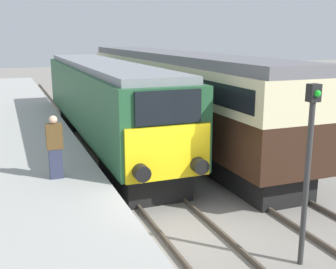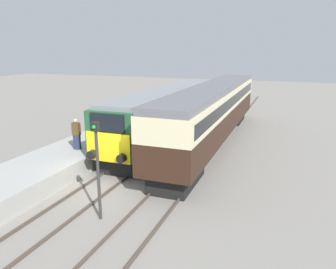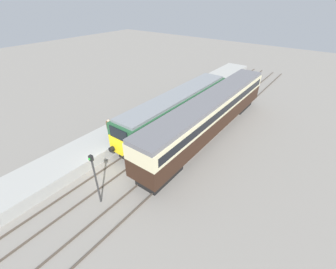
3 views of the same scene
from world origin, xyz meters
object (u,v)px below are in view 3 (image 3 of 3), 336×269
passenger_carriage (211,112)px  person_on_platform (110,128)px  signal_post (95,176)px  locomotive (178,109)px

passenger_carriage → person_on_platform: size_ratio=11.16×
passenger_carriage → signal_post: 12.35m
person_on_platform → signal_post: signal_post is taller
passenger_carriage → signal_post: (-1.70, -12.24, -0.16)m
locomotive → passenger_carriage: (3.40, 0.71, 0.37)m
locomotive → person_on_platform: 7.15m
locomotive → signal_post: (1.70, -11.53, 0.21)m
locomotive → signal_post: 11.65m
locomotive → passenger_carriage: 3.49m
signal_post → person_on_platform: bearing=132.5°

